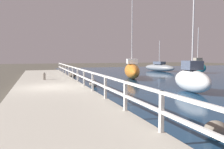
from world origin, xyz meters
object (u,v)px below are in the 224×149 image
Objects in this scene: sailboat_orange at (132,70)px; sailboat_teal at (197,67)px; sailboat_white at (192,79)px; mooring_bollard at (44,76)px; sailboat_gray at (159,67)px.

sailboat_orange is 11.94m from sailboat_teal.
sailboat_orange is 1.29× the size of sailboat_teal.
mooring_bollard is at bearing 149.86° from sailboat_white.
mooring_bollard is 0.08× the size of sailboat_orange.
mooring_bollard is 20.19m from sailboat_gray.
sailboat_gray is at bearing 74.07° from sailboat_white.
sailboat_teal is at bearing 36.19° from sailboat_orange.
sailboat_teal is at bearing -73.44° from sailboat_gray.
sailboat_teal is 5.76m from sailboat_gray.
mooring_bollard is 8.90m from sailboat_orange.
sailboat_gray is (-2.87, 4.99, -0.24)m from sailboat_teal.
sailboat_orange is at bearing 99.51° from sailboat_white.
sailboat_orange is at bearing -157.56° from sailboat_teal.
sailboat_orange is (0.01, 9.17, 0.05)m from sailboat_white.
sailboat_gray is (17.18, 10.61, -0.06)m from mooring_bollard.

